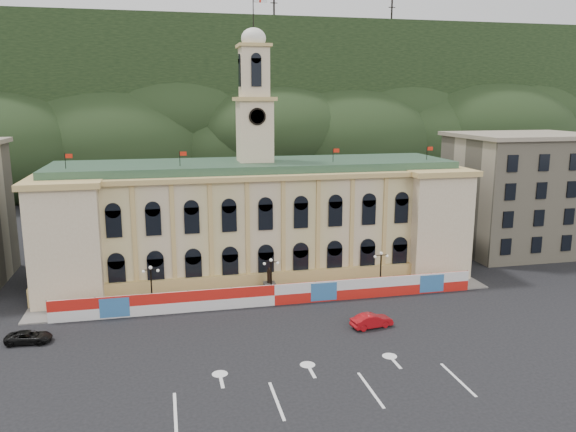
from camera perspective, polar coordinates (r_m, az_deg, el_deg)
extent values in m
plane|color=black|center=(53.41, 1.86, -14.63)|extent=(260.00, 260.00, 0.00)
cube|color=black|center=(176.73, -8.85, 11.06)|extent=(230.00, 70.00, 44.00)
cube|color=#595651|center=(163.36, 4.28, 13.92)|extent=(22.00, 8.00, 14.00)
cube|color=#595651|center=(158.45, -26.26, 11.39)|extent=(16.00, 7.00, 10.00)
cylinder|color=black|center=(166.55, -1.43, 20.82)|extent=(0.50, 0.50, 20.00)
cylinder|color=black|center=(176.66, 10.51, 20.12)|extent=(0.50, 0.50, 20.00)
cube|color=beige|center=(77.12, -3.29, -0.80)|extent=(55.00, 15.00, 14.00)
cube|color=tan|center=(71.25, -2.21, -6.69)|extent=(56.00, 0.80, 2.40)
cube|color=tan|center=(75.87, -3.36, 4.59)|extent=(56.20, 16.20, 0.60)
cube|color=#33553D|center=(75.78, -3.37, 5.12)|extent=(53.00, 13.00, 1.20)
cube|color=beige|center=(76.05, -20.92, -1.74)|extent=(8.00, 17.00, 14.00)
cube|color=beige|center=(83.18, 13.01, -0.16)|extent=(8.00, 17.00, 14.00)
cube|color=beige|center=(75.39, -3.41, 8.59)|extent=(4.40, 4.40, 8.00)
cube|color=tan|center=(75.28, -3.45, 11.79)|extent=(5.20, 5.20, 0.50)
cube|color=beige|center=(75.36, -3.48, 14.30)|extent=(3.60, 3.60, 6.50)
cube|color=tan|center=(75.58, -3.51, 16.87)|extent=(4.20, 4.20, 0.40)
cylinder|color=black|center=(73.04, -3.13, 10.07)|extent=(2.20, 0.20, 2.20)
ellipsoid|color=silver|center=(75.67, -3.52, 17.55)|extent=(3.20, 3.20, 2.72)
cylinder|color=black|center=(76.06, -3.55, 19.95)|extent=(0.12, 0.12, 5.00)
cube|color=tan|center=(96.05, 22.59, 2.02)|extent=(20.00, 16.00, 18.00)
cube|color=gray|center=(95.07, 23.03, 7.55)|extent=(21.00, 17.00, 0.60)
cube|color=red|center=(66.40, -1.39, -8.04)|extent=(50.00, 0.25, 2.50)
cube|color=#3067A2|center=(65.43, -17.21, -8.89)|extent=(3.20, 0.05, 2.20)
cube|color=#3067A2|center=(67.63, 3.67, -7.69)|extent=(3.20, 0.05, 2.20)
cube|color=#3067A2|center=(72.63, 14.41, -6.66)|extent=(3.20, 0.05, 2.20)
cube|color=slate|center=(69.34, -1.83, -8.19)|extent=(56.00, 5.50, 0.16)
cube|color=#595651|center=(69.30, -1.88, -7.49)|extent=(1.40, 1.40, 1.80)
cylinder|color=black|center=(68.76, -1.89, -6.15)|extent=(0.60, 0.60, 1.60)
sphere|color=black|center=(68.48, -1.89, -5.43)|extent=(0.44, 0.44, 0.44)
cylinder|color=black|center=(67.58, -13.60, -9.01)|extent=(0.44, 0.44, 0.30)
cylinder|color=black|center=(66.83, -13.69, -7.21)|extent=(0.18, 0.18, 4.80)
cube|color=black|center=(66.13, -13.79, -5.32)|extent=(1.60, 0.08, 0.08)
sphere|color=silver|center=(66.20, -14.48, -5.47)|extent=(0.36, 0.36, 0.36)
sphere|color=silver|center=(66.16, -13.09, -5.42)|extent=(0.36, 0.36, 0.36)
sphere|color=silver|center=(66.06, -13.80, -5.11)|extent=(0.40, 0.40, 0.40)
cylinder|color=black|center=(68.62, -1.71, -8.35)|extent=(0.44, 0.44, 0.30)
cylinder|color=black|center=(67.88, -1.73, -6.57)|extent=(0.18, 0.18, 4.80)
cube|color=black|center=(67.20, -1.74, -4.70)|extent=(1.60, 0.08, 0.08)
sphere|color=silver|center=(67.10, -2.41, -4.87)|extent=(0.36, 0.36, 0.36)
sphere|color=silver|center=(67.39, -1.07, -4.78)|extent=(0.36, 0.36, 0.36)
sphere|color=silver|center=(67.13, -1.74, -4.50)|extent=(0.40, 0.40, 0.40)
cylinder|color=black|center=(72.41, 9.32, -7.41)|extent=(0.44, 0.44, 0.30)
cylinder|color=black|center=(71.71, 9.38, -5.71)|extent=(0.18, 0.18, 4.80)
cube|color=black|center=(71.06, 9.44, -3.94)|extent=(1.60, 0.08, 0.08)
sphere|color=silver|center=(70.81, 8.84, -4.11)|extent=(0.36, 0.36, 0.36)
sphere|color=silver|center=(71.40, 10.04, -4.01)|extent=(0.36, 0.36, 0.36)
sphere|color=silver|center=(70.99, 9.45, -3.75)|extent=(0.40, 0.40, 0.40)
imported|color=#A30B11|center=(61.13, 8.50, -10.47)|extent=(3.03, 5.02, 1.49)
imported|color=black|center=(62.49, -24.83, -11.10)|extent=(2.79, 4.76, 1.22)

